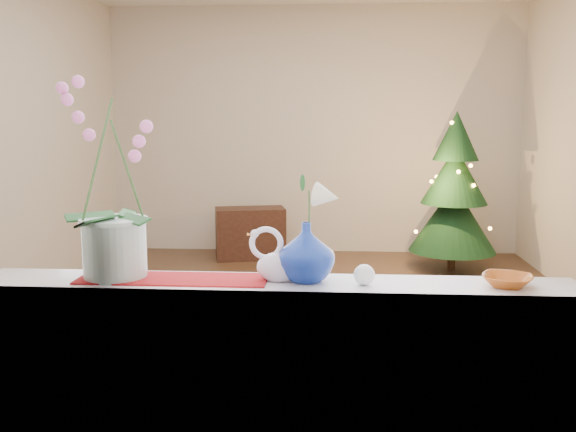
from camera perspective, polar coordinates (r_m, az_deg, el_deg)
name	(u,v)px	position (r m, az deg, el deg)	size (l,w,h in m)	color
ground	(303,320)	(4.89, 1.37, -9.20)	(5.00, 5.00, 0.00)	#3B2718
wall_back	(314,131)	(7.14, 2.32, 7.56)	(4.50, 0.10, 2.70)	beige
wall_front	(271,167)	(2.15, -1.49, 4.41)	(4.50, 0.10, 2.70)	beige
wall_left	(2,139)	(5.25, -24.09, 6.31)	(0.10, 5.00, 2.70)	beige
window_apron	(273,416)	(2.44, -1.31, -17.34)	(2.20, 0.08, 0.88)	white
windowsill	(275,287)	(2.36, -1.15, -6.29)	(2.20, 0.26, 0.04)	white
window_frame	(272,60)	(2.19, -1.45, 13.66)	(2.22, 0.06, 1.60)	white
runner	(173,279)	(2.42, -10.20, -5.51)	(0.70, 0.20, 0.01)	maroon
orchid_pot	(112,179)	(2.43, -15.40, 3.21)	(0.25, 0.25, 0.74)	silver
swan	(279,256)	(2.34, -0.80, -3.54)	(0.22, 0.10, 0.19)	silver
blue_vase	(306,247)	(2.33, 1.63, -2.82)	(0.24, 0.24, 0.25)	navy
lily	(306,188)	(2.30, 1.66, 2.53)	(0.14, 0.08, 0.19)	beige
paperweight	(364,275)	(2.31, 6.79, -5.21)	(0.08, 0.08, 0.08)	white
amber_dish	(507,281)	(2.41, 18.92, -5.53)	(0.15, 0.15, 0.04)	#A85017
xmas_tree	(454,191)	(6.53, 14.55, 2.15)	(0.86, 0.86, 1.57)	black
side_table	(250,233)	(6.88, -3.38, -1.53)	(0.73, 0.36, 0.55)	black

